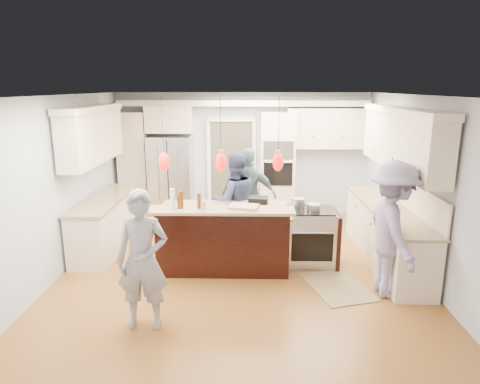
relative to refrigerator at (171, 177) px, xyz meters
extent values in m
plane|color=olive|center=(1.55, -2.64, -0.90)|extent=(6.00, 6.00, 0.00)
cube|color=#B2BCC6|center=(1.55, 0.36, 0.45)|extent=(5.50, 0.04, 2.70)
cube|color=#B2BCC6|center=(1.55, -5.64, 0.45)|extent=(5.50, 0.04, 2.70)
cube|color=#B2BCC6|center=(-1.20, -2.64, 0.45)|extent=(0.04, 6.00, 2.70)
cube|color=#B2BCC6|center=(4.30, -2.64, 0.45)|extent=(0.04, 6.00, 2.70)
cube|color=white|center=(1.55, -2.64, 1.80)|extent=(5.50, 6.00, 0.04)
cube|color=#B7B7BC|center=(0.00, 0.00, 0.00)|extent=(0.90, 0.70, 1.80)
cube|color=beige|center=(2.30, 0.03, 0.25)|extent=(0.72, 0.64, 2.30)
cube|color=black|center=(2.30, -0.30, 0.65)|extent=(0.60, 0.02, 0.35)
cube|color=black|center=(2.30, -0.30, 0.15)|extent=(0.60, 0.02, 0.50)
cylinder|color=#B7B7BC|center=(2.30, -0.33, 0.40)|extent=(0.55, 0.02, 0.02)
cube|color=beige|center=(-0.80, 0.06, 0.25)|extent=(0.60, 0.58, 2.30)
cube|color=beige|center=(0.00, 0.06, 1.25)|extent=(0.95, 0.58, 0.55)
cube|color=beige|center=(3.35, 0.18, 1.05)|extent=(1.70, 0.35, 0.85)
cube|color=beige|center=(1.55, 0.16, 1.58)|extent=(5.30, 0.38, 0.12)
cube|color=#4C443A|center=(1.30, 0.35, 0.15)|extent=(0.90, 0.06, 2.10)
cube|color=white|center=(1.30, 0.31, 1.23)|extent=(1.04, 0.06, 0.10)
cube|color=beige|center=(3.95, -2.34, -0.46)|extent=(0.60, 3.00, 0.88)
cube|color=tan|center=(3.95, -2.34, 0.00)|extent=(0.64, 3.05, 0.04)
cube|color=beige|center=(4.07, -2.34, 1.08)|extent=(0.35, 3.00, 0.85)
cube|color=beige|center=(4.06, -2.34, 1.56)|extent=(0.37, 3.10, 0.10)
cube|color=beige|center=(-0.85, -1.84, -0.46)|extent=(0.60, 2.20, 0.88)
cube|color=tan|center=(-0.85, -1.84, 0.00)|extent=(0.64, 2.25, 0.04)
cube|color=beige|center=(-0.97, -1.84, 1.08)|extent=(0.35, 2.20, 0.85)
cube|color=beige|center=(-0.96, -1.84, 1.56)|extent=(0.37, 2.30, 0.10)
cube|color=black|center=(1.30, -2.49, -0.46)|extent=(2.00, 1.00, 0.88)
cube|color=tan|center=(1.30, -2.49, 0.00)|extent=(2.10, 1.10, 0.04)
cube|color=black|center=(1.30, -3.05, -0.36)|extent=(2.00, 0.12, 1.08)
cube|color=tan|center=(1.30, -3.19, 0.20)|extent=(2.10, 0.42, 0.04)
cube|color=black|center=(1.85, -2.35, 0.10)|extent=(0.33, 0.28, 0.16)
cube|color=#B7B7BC|center=(2.68, -2.49, -0.45)|extent=(0.76, 0.66, 0.90)
cube|color=black|center=(2.68, -2.83, -0.50)|extent=(0.65, 0.01, 0.45)
cube|color=black|center=(2.68, -2.49, 0.01)|extent=(0.72, 0.59, 0.02)
cube|color=black|center=(3.09, -2.49, -0.46)|extent=(0.06, 0.71, 0.88)
cylinder|color=black|center=(0.50, -3.15, 1.43)|extent=(0.01, 0.01, 0.75)
ellipsoid|color=red|center=(0.50, -3.15, 0.90)|extent=(0.15, 0.15, 0.26)
cylinder|color=black|center=(1.30, -3.15, 1.43)|extent=(0.01, 0.01, 0.75)
ellipsoid|color=red|center=(1.30, -3.15, 0.90)|extent=(0.15, 0.15, 0.26)
cylinder|color=black|center=(2.10, -3.15, 1.43)|extent=(0.01, 0.01, 0.75)
ellipsoid|color=red|center=(2.10, -3.15, 0.90)|extent=(0.15, 0.15, 0.26)
imported|color=gray|center=(0.45, -4.42, -0.05)|extent=(0.62, 0.41, 1.69)
imported|color=navy|center=(1.44, -1.79, -0.04)|extent=(0.98, 0.85, 1.72)
imported|color=slate|center=(1.69, -1.41, -0.03)|extent=(1.08, 0.61, 1.75)
imported|color=gray|center=(3.64, -3.54, 0.04)|extent=(0.76, 1.25, 1.89)
cube|color=#9B8454|center=(2.99, -3.35, -0.89)|extent=(1.01, 1.24, 0.01)
cylinder|color=silver|center=(0.61, -3.21, 0.37)|extent=(0.09, 0.09, 0.30)
cylinder|color=#4A2C0D|center=(0.72, -3.17, 0.35)|extent=(0.08, 0.08, 0.26)
cylinder|color=#4A2C0D|center=(0.98, -3.16, 0.33)|extent=(0.07, 0.07, 0.22)
cylinder|color=#4A2C0D|center=(0.70, -3.18, 0.33)|extent=(0.06, 0.06, 0.22)
cylinder|color=#B7B7BC|center=(1.06, -3.23, 0.28)|extent=(0.08, 0.08, 0.12)
cube|color=tan|center=(1.62, -3.11, 0.24)|extent=(0.47, 0.38, 0.03)
cylinder|color=#B7B7BC|center=(2.50, -2.30, 0.09)|extent=(0.23, 0.23, 0.14)
cylinder|color=#B7B7BC|center=(2.72, -2.53, 0.07)|extent=(0.20, 0.20, 0.10)
camera|label=1|loc=(1.70, -9.05, 1.93)|focal=32.00mm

